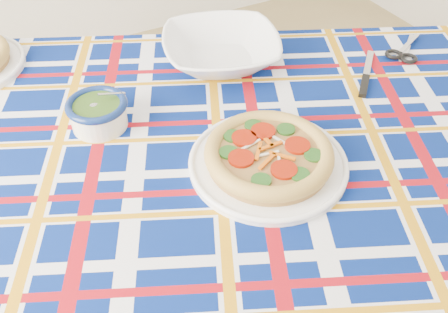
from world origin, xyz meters
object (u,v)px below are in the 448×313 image
pesto_bowl (98,111)px  serving_bowl (221,50)px  main_focaccia_plate (269,154)px  dining_table (180,182)px

pesto_bowl → serving_bowl: pesto_bowl is taller
serving_bowl → pesto_bowl: bearing=-163.3°
main_focaccia_plate → serving_bowl: serving_bowl is taller
dining_table → serving_bowl: serving_bowl is taller
main_focaccia_plate → pesto_bowl: (-0.28, 0.31, 0.01)m
main_focaccia_plate → serving_bowl: (0.11, 0.42, 0.00)m
pesto_bowl → dining_table: bearing=-56.9°
pesto_bowl → serving_bowl: 0.40m
dining_table → pesto_bowl: size_ratio=14.10×
pesto_bowl → serving_bowl: (0.39, 0.12, -0.00)m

